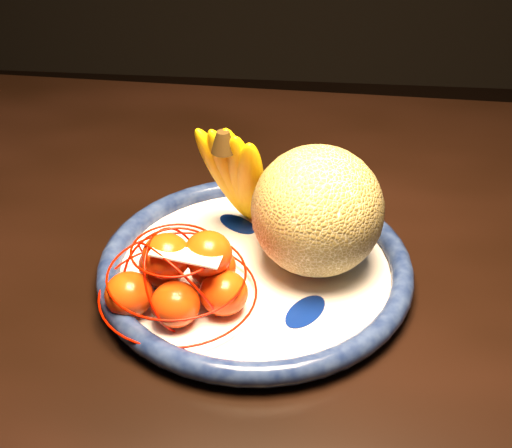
# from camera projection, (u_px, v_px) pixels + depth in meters

# --- Properties ---
(dining_table) EXTENTS (1.55, 0.97, 0.76)m
(dining_table) POSITION_uv_depth(u_px,v_px,m) (328.00, 295.00, 0.93)
(dining_table) COLOR black
(dining_table) RESTS_ON ground
(fruit_bowl) EXTENTS (0.37, 0.37, 0.03)m
(fruit_bowl) POSITION_uv_depth(u_px,v_px,m) (255.00, 268.00, 0.83)
(fruit_bowl) COLOR white
(fruit_bowl) RESTS_ON dining_table
(cantaloupe) EXTENTS (0.15, 0.15, 0.15)m
(cantaloupe) POSITION_uv_depth(u_px,v_px,m) (317.00, 211.00, 0.79)
(cantaloupe) COLOR olive
(cantaloupe) RESTS_ON fruit_bowl
(banana_bunch) EXTENTS (0.10, 0.11, 0.16)m
(banana_bunch) POSITION_uv_depth(u_px,v_px,m) (238.00, 173.00, 0.84)
(banana_bunch) COLOR yellow
(banana_bunch) RESTS_ON fruit_bowl
(mandarin_bag) EXTENTS (0.18, 0.18, 0.11)m
(mandarin_bag) POSITION_uv_depth(u_px,v_px,m) (181.00, 277.00, 0.76)
(mandarin_bag) COLOR #FF3F03
(mandarin_bag) RESTS_ON fruit_bowl
(price_tag) EXTENTS (0.07, 0.03, 0.01)m
(price_tag) POSITION_uv_depth(u_px,v_px,m) (186.00, 255.00, 0.73)
(price_tag) COLOR white
(price_tag) RESTS_ON mandarin_bag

